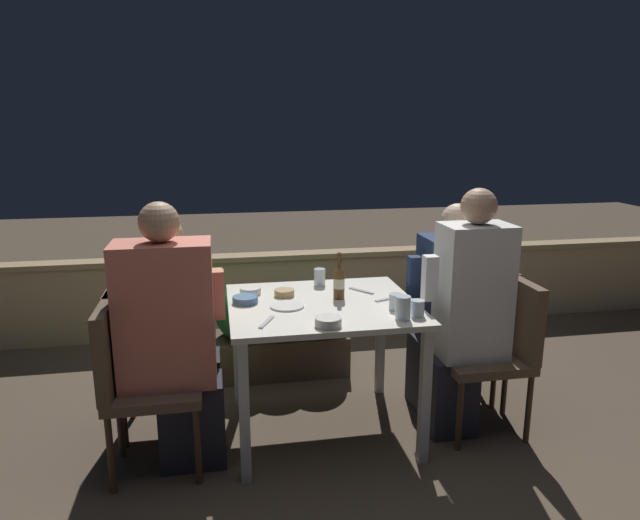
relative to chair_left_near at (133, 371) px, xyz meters
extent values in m
plane|color=brown|center=(0.97, 0.18, -0.52)|extent=(16.00, 16.00, 0.00)
cube|color=tan|center=(0.97, 1.82, -0.22)|extent=(9.00, 0.14, 0.62)
cube|color=tan|center=(0.97, 1.82, 0.11)|extent=(9.00, 0.18, 0.04)
cube|color=silver|center=(0.97, 0.18, 0.22)|extent=(1.00, 0.89, 0.03)
cube|color=silver|center=(0.52, -0.22, -0.16)|extent=(0.05, 0.05, 0.73)
cube|color=silver|center=(1.42, -0.22, -0.16)|extent=(0.05, 0.05, 0.73)
cube|color=silver|center=(0.52, 0.57, -0.16)|extent=(0.05, 0.05, 0.73)
cube|color=silver|center=(1.42, 0.57, -0.16)|extent=(0.05, 0.05, 0.73)
cube|color=brown|center=(0.84, 0.99, -0.38)|extent=(0.89, 0.36, 0.28)
ellipsoid|color=#194723|center=(0.59, 0.99, -0.07)|extent=(0.40, 0.47, 0.38)
ellipsoid|color=#194723|center=(0.84, 0.99, -0.07)|extent=(0.40, 0.47, 0.38)
ellipsoid|color=#194723|center=(1.08, 0.99, -0.07)|extent=(0.40, 0.47, 0.38)
cube|color=brown|center=(0.10, 0.00, -0.10)|extent=(0.46, 0.46, 0.05)
cube|color=brown|center=(-0.10, 0.00, 0.14)|extent=(0.06, 0.46, 0.42)
cylinder|color=#47321E|center=(-0.10, -0.20, -0.32)|extent=(0.03, 0.03, 0.40)
cylinder|color=#47321E|center=(0.30, -0.20, -0.32)|extent=(0.03, 0.03, 0.40)
cylinder|color=#47321E|center=(-0.10, 0.20, -0.32)|extent=(0.03, 0.03, 0.40)
cylinder|color=#47321E|center=(0.30, 0.20, -0.32)|extent=(0.03, 0.03, 0.40)
cube|color=#282833|center=(0.27, 0.00, -0.30)|extent=(0.32, 0.23, 0.45)
cube|color=#E07A66|center=(0.17, 0.00, 0.28)|extent=(0.46, 0.26, 0.71)
cube|color=#E07A66|center=(0.42, 0.00, 0.36)|extent=(0.07, 0.07, 0.24)
sphere|color=tan|center=(0.17, 0.00, 0.73)|extent=(0.19, 0.19, 0.19)
cube|color=brown|center=(0.09, 0.31, -0.10)|extent=(0.46, 0.46, 0.05)
cube|color=brown|center=(-0.11, 0.31, 0.14)|extent=(0.06, 0.46, 0.42)
cylinder|color=#47321E|center=(-0.10, 0.11, -0.32)|extent=(0.03, 0.03, 0.40)
cylinder|color=#47321E|center=(0.29, 0.11, -0.32)|extent=(0.03, 0.03, 0.40)
cylinder|color=#47321E|center=(-0.10, 0.51, -0.32)|extent=(0.03, 0.03, 0.40)
cylinder|color=#47321E|center=(0.29, 0.51, -0.32)|extent=(0.03, 0.03, 0.40)
cube|color=#282833|center=(0.26, 0.31, -0.30)|extent=(0.31, 0.23, 0.45)
cube|color=#8CCC4C|center=(0.16, 0.31, 0.22)|extent=(0.44, 0.26, 0.59)
cube|color=#8CCC4C|center=(0.41, 0.31, 0.29)|extent=(0.07, 0.07, 0.24)
sphere|color=tan|center=(0.16, 0.31, 0.61)|extent=(0.19, 0.19, 0.19)
cube|color=brown|center=(1.84, 0.05, -0.10)|extent=(0.46, 0.46, 0.05)
cube|color=brown|center=(2.05, 0.05, 0.14)|extent=(0.06, 0.46, 0.42)
cylinder|color=#47321E|center=(1.65, -0.15, -0.32)|extent=(0.03, 0.03, 0.40)
cylinder|color=#47321E|center=(2.04, -0.15, -0.32)|extent=(0.03, 0.03, 0.40)
cylinder|color=#47321E|center=(1.65, 0.25, -0.32)|extent=(0.03, 0.03, 0.40)
cylinder|color=#47321E|center=(2.04, 0.25, -0.32)|extent=(0.03, 0.03, 0.40)
cube|color=#282833|center=(1.67, 0.05, -0.30)|extent=(0.26, 0.23, 0.45)
cube|color=white|center=(1.77, 0.05, 0.29)|extent=(0.37, 0.26, 0.73)
cube|color=white|center=(1.52, 0.05, 0.38)|extent=(0.07, 0.07, 0.24)
sphere|color=tan|center=(1.77, 0.05, 0.75)|extent=(0.19, 0.19, 0.19)
cube|color=brown|center=(1.87, 0.36, -0.10)|extent=(0.46, 0.46, 0.05)
cube|color=brown|center=(2.07, 0.36, 0.14)|extent=(0.06, 0.46, 0.42)
cylinder|color=#47321E|center=(1.67, 0.16, -0.32)|extent=(0.03, 0.03, 0.40)
cylinder|color=#47321E|center=(2.07, 0.16, -0.32)|extent=(0.03, 0.03, 0.40)
cylinder|color=#47321E|center=(1.67, 0.56, -0.32)|extent=(0.03, 0.03, 0.40)
cylinder|color=#47321E|center=(2.07, 0.56, -0.32)|extent=(0.03, 0.03, 0.40)
cube|color=#282833|center=(1.70, 0.36, -0.30)|extent=(0.28, 0.23, 0.45)
cube|color=navy|center=(1.80, 0.36, 0.23)|extent=(0.39, 0.26, 0.61)
cube|color=navy|center=(1.55, 0.36, 0.30)|extent=(0.07, 0.07, 0.24)
sphere|color=beige|center=(1.80, 0.36, 0.63)|extent=(0.19, 0.19, 0.19)
cylinder|color=brown|center=(1.07, 0.23, 0.31)|extent=(0.06, 0.06, 0.16)
cylinder|color=beige|center=(1.07, 0.23, 0.32)|extent=(0.06, 0.06, 0.06)
cone|color=brown|center=(1.07, 0.23, 0.41)|extent=(0.06, 0.06, 0.03)
cylinder|color=brown|center=(1.07, 0.23, 0.46)|extent=(0.02, 0.02, 0.07)
cylinder|color=white|center=(0.78, 0.14, 0.24)|extent=(0.18, 0.18, 0.01)
cylinder|color=beige|center=(0.93, -0.18, 0.26)|extent=(0.13, 0.13, 0.04)
torus|color=beige|center=(0.93, -0.18, 0.27)|extent=(0.13, 0.13, 0.01)
cylinder|color=#4C709E|center=(0.56, 0.25, 0.25)|extent=(0.14, 0.14, 0.04)
torus|color=#4C709E|center=(0.56, 0.25, 0.27)|extent=(0.14, 0.14, 0.01)
cylinder|color=silver|center=(0.60, 0.40, 0.25)|extent=(0.12, 0.12, 0.04)
torus|color=silver|center=(0.60, 0.40, 0.27)|extent=(0.12, 0.12, 0.01)
cylinder|color=tan|center=(0.79, 0.33, 0.25)|extent=(0.11, 0.11, 0.04)
torus|color=tan|center=(0.79, 0.33, 0.27)|extent=(0.11, 0.11, 0.01)
cylinder|color=silver|center=(1.32, 0.00, 0.28)|extent=(0.07, 0.07, 0.08)
cylinder|color=silver|center=(1.40, -0.12, 0.28)|extent=(0.07, 0.07, 0.08)
cylinder|color=silver|center=(1.02, 0.50, 0.29)|extent=(0.07, 0.07, 0.10)
cylinder|color=silver|center=(1.31, -0.15, 0.29)|extent=(0.07, 0.07, 0.12)
cube|color=silver|center=(1.23, 0.34, 0.24)|extent=(0.12, 0.15, 0.01)
cube|color=silver|center=(1.34, 0.17, 0.24)|extent=(0.17, 0.08, 0.01)
cube|color=silver|center=(0.65, -0.08, 0.24)|extent=(0.09, 0.16, 0.01)
camera|label=1|loc=(0.43, -2.69, 1.18)|focal=32.00mm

